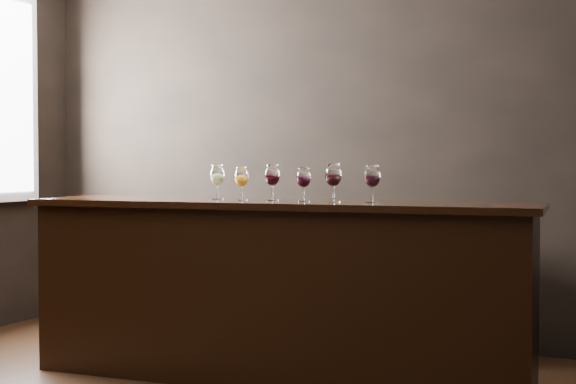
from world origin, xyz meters
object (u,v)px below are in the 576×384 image
at_px(glass_white, 217,176).
at_px(glass_red_c, 333,176).
at_px(glass_red_a, 272,176).
at_px(glass_red_b, 304,178).
at_px(bar_counter, 277,294).
at_px(back_bar_shelf, 278,281).
at_px(glass_red_d, 372,177).
at_px(glass_amber, 241,178).

distance_m(glass_white, glass_red_c, 0.77).
height_order(glass_red_a, glass_red_c, glass_red_c).
bearing_deg(glass_red_b, bar_counter, 169.04).
height_order(bar_counter, back_bar_shelf, bar_counter).
bearing_deg(glass_red_b, glass_red_d, 6.23).
xyz_separation_m(back_bar_shelf, glass_red_b, (0.65, -1.03, 0.75)).
bearing_deg(glass_red_d, glass_white, 178.70).
bearing_deg(back_bar_shelf, glass_amber, -75.71).
bearing_deg(glass_amber, back_bar_shelf, 104.29).
bearing_deg(glass_amber, glass_red_d, 3.17).
bearing_deg(glass_amber, glass_red_c, -0.13).
distance_m(back_bar_shelf, glass_red_a, 1.31).
distance_m(back_bar_shelf, glass_red_c, 1.53).
relative_size(glass_red_c, glass_red_d, 1.04).
xyz_separation_m(glass_amber, glass_red_a, (0.17, 0.05, 0.01)).
xyz_separation_m(bar_counter, glass_red_d, (0.57, 0.01, 0.67)).
relative_size(back_bar_shelf, glass_red_c, 10.67).
xyz_separation_m(bar_counter, glass_red_c, (0.36, -0.04, 0.68)).
height_order(glass_white, glass_red_b, glass_white).
relative_size(glass_white, glass_red_a, 0.99).
height_order(glass_red_b, glass_red_c, glass_red_c).
relative_size(bar_counter, glass_white, 13.81).
bearing_deg(glass_red_c, glass_amber, 179.87).
distance_m(bar_counter, glass_amber, 0.70).
relative_size(bar_counter, glass_red_b, 14.80).
xyz_separation_m(back_bar_shelf, glass_amber, (0.26, -1.03, 0.75)).
distance_m(glass_amber, glass_red_c, 0.57).
xyz_separation_m(glass_red_a, glass_red_b, (0.22, -0.05, -0.01)).
relative_size(glass_white, glass_red_d, 1.00).
distance_m(bar_counter, glass_white, 0.79).
distance_m(bar_counter, glass_red_b, 0.69).
bearing_deg(glass_red_a, bar_counter, -21.95).
distance_m(glass_white, glass_red_a, 0.37).
relative_size(glass_white, glass_red_b, 1.07).
bearing_deg(bar_counter, back_bar_shelf, 111.02).
height_order(back_bar_shelf, glass_red_a, glass_red_a).
relative_size(glass_red_b, glass_red_c, 0.90).
relative_size(glass_amber, glass_red_b, 1.01).
relative_size(back_bar_shelf, glass_white, 11.07).
xyz_separation_m(back_bar_shelf, glass_red_d, (1.04, -0.99, 0.76)).
bearing_deg(glass_red_c, glass_red_b, 179.31).
height_order(glass_amber, glass_red_d, glass_red_d).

